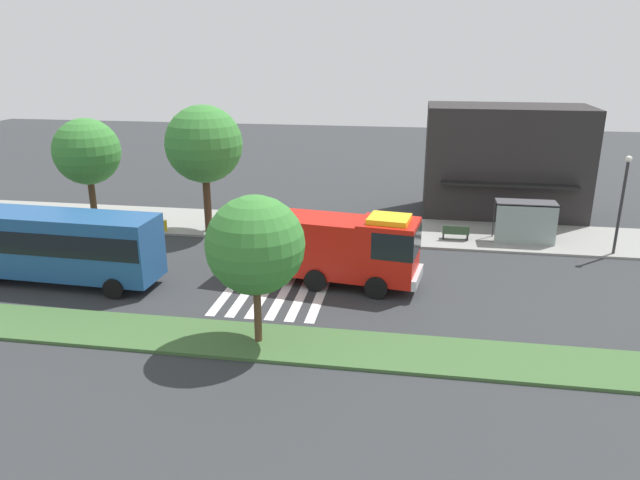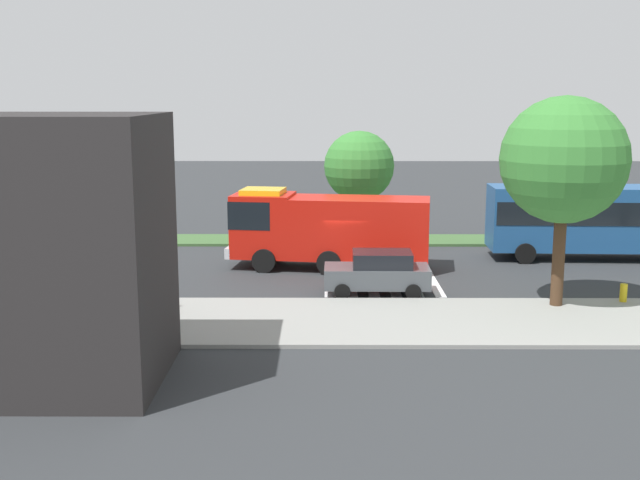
{
  "view_description": "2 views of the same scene",
  "coord_description": "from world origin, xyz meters",
  "px_view_note": "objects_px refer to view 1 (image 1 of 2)",
  "views": [
    {
      "loc": [
        5.22,
        -27.81,
        11.48
      ],
      "look_at": [
        0.35,
        1.85,
        1.51
      ],
      "focal_mm": 33.19,
      "sensor_mm": 36.0,
      "label": 1
    },
    {
      "loc": [
        1.28,
        35.73,
        8.1
      ],
      "look_at": [
        1.42,
        1.81,
        1.75
      ],
      "focal_mm": 44.0,
      "sensor_mm": 36.0,
      "label": 2
    }
  ],
  "objects_px": {
    "transit_bus": "(57,242)",
    "sidewalk_tree_center": "(204,144)",
    "sidewalk_tree_west": "(87,152)",
    "median_tree_far_west": "(255,245)",
    "street_lamp": "(623,196)",
    "bus_stop_shelter": "(526,215)",
    "fire_truck": "(333,245)",
    "fire_hydrant": "(165,226)",
    "parked_car_west": "(305,235)",
    "bench_near_shelter": "(456,232)"
  },
  "relations": [
    {
      "from": "transit_bus",
      "to": "bench_near_shelter",
      "type": "bearing_deg",
      "value": -151.5
    },
    {
      "from": "parked_car_west",
      "to": "sidewalk_tree_west",
      "type": "relative_size",
      "value": 0.62
    },
    {
      "from": "transit_bus",
      "to": "bus_stop_shelter",
      "type": "height_order",
      "value": "transit_bus"
    },
    {
      "from": "median_tree_far_west",
      "to": "fire_hydrant",
      "type": "relative_size",
      "value": 8.55
    },
    {
      "from": "parked_car_west",
      "to": "sidewalk_tree_west",
      "type": "xyz_separation_m",
      "value": [
        -14.49,
        2.2,
        4.08
      ]
    },
    {
      "from": "bus_stop_shelter",
      "to": "street_lamp",
      "type": "height_order",
      "value": "street_lamp"
    },
    {
      "from": "median_tree_far_west",
      "to": "bus_stop_shelter",
      "type": "bearing_deg",
      "value": 49.3
    },
    {
      "from": "parked_car_west",
      "to": "transit_bus",
      "type": "xyz_separation_m",
      "value": [
        -11.19,
        -6.99,
        1.24
      ]
    },
    {
      "from": "fire_truck",
      "to": "fire_hydrant",
      "type": "distance_m",
      "value": 13.49
    },
    {
      "from": "bench_near_shelter",
      "to": "street_lamp",
      "type": "distance_m",
      "value": 9.31
    },
    {
      "from": "street_lamp",
      "to": "median_tree_far_west",
      "type": "bearing_deg",
      "value": -142.21
    },
    {
      "from": "parked_car_west",
      "to": "street_lamp",
      "type": "height_order",
      "value": "street_lamp"
    },
    {
      "from": "bus_stop_shelter",
      "to": "street_lamp",
      "type": "relative_size",
      "value": 0.62
    },
    {
      "from": "sidewalk_tree_west",
      "to": "fire_hydrant",
      "type": "relative_size",
      "value": 9.96
    },
    {
      "from": "fire_truck",
      "to": "parked_car_west",
      "type": "bearing_deg",
      "value": 123.73
    },
    {
      "from": "bus_stop_shelter",
      "to": "bench_near_shelter",
      "type": "xyz_separation_m",
      "value": [
        -4.0,
        -0.04,
        -1.3
      ]
    },
    {
      "from": "median_tree_far_west",
      "to": "fire_hydrant",
      "type": "distance_m",
      "value": 16.88
    },
    {
      "from": "transit_bus",
      "to": "fire_hydrant",
      "type": "relative_size",
      "value": 14.9
    },
    {
      "from": "sidewalk_tree_center",
      "to": "fire_hydrant",
      "type": "height_order",
      "value": "sidewalk_tree_center"
    },
    {
      "from": "fire_truck",
      "to": "median_tree_far_west",
      "type": "height_order",
      "value": "median_tree_far_west"
    },
    {
      "from": "sidewalk_tree_west",
      "to": "street_lamp",
      "type": "bearing_deg",
      "value": -0.72
    },
    {
      "from": "sidewalk_tree_west",
      "to": "sidewalk_tree_center",
      "type": "bearing_deg",
      "value": -0.0
    },
    {
      "from": "fire_truck",
      "to": "street_lamp",
      "type": "relative_size",
      "value": 1.71
    },
    {
      "from": "fire_truck",
      "to": "street_lamp",
      "type": "height_order",
      "value": "street_lamp"
    },
    {
      "from": "median_tree_far_west",
      "to": "bench_near_shelter",
      "type": "bearing_deg",
      "value": 59.61
    },
    {
      "from": "sidewalk_tree_center",
      "to": "street_lamp",
      "type": "bearing_deg",
      "value": -0.95
    },
    {
      "from": "fire_truck",
      "to": "street_lamp",
      "type": "bearing_deg",
      "value": 31.33
    },
    {
      "from": "street_lamp",
      "to": "transit_bus",
      "type": "bearing_deg",
      "value": -163.0
    },
    {
      "from": "bus_stop_shelter",
      "to": "sidewalk_tree_center",
      "type": "distance_m",
      "value": 19.84
    },
    {
      "from": "street_lamp",
      "to": "sidewalk_tree_center",
      "type": "bearing_deg",
      "value": 179.05
    },
    {
      "from": "parked_car_west",
      "to": "bench_near_shelter",
      "type": "height_order",
      "value": "parked_car_west"
    },
    {
      "from": "transit_bus",
      "to": "sidewalk_tree_west",
      "type": "bearing_deg",
      "value": -68.13
    },
    {
      "from": "sidewalk_tree_west",
      "to": "median_tree_far_west",
      "type": "bearing_deg",
      "value": -43.05
    },
    {
      "from": "fire_truck",
      "to": "sidewalk_tree_center",
      "type": "relative_size",
      "value": 1.21
    },
    {
      "from": "parked_car_west",
      "to": "bus_stop_shelter",
      "type": "relative_size",
      "value": 1.23
    },
    {
      "from": "bus_stop_shelter",
      "to": "sidewalk_tree_center",
      "type": "height_order",
      "value": "sidewalk_tree_center"
    },
    {
      "from": "bus_stop_shelter",
      "to": "median_tree_far_west",
      "type": "distance_m",
      "value": 19.31
    },
    {
      "from": "fire_truck",
      "to": "fire_hydrant",
      "type": "height_order",
      "value": "fire_truck"
    },
    {
      "from": "bus_stop_shelter",
      "to": "bench_near_shelter",
      "type": "height_order",
      "value": "bus_stop_shelter"
    },
    {
      "from": "street_lamp",
      "to": "fire_truck",
      "type": "bearing_deg",
      "value": -156.68
    },
    {
      "from": "bus_stop_shelter",
      "to": "median_tree_far_west",
      "type": "xyz_separation_m",
      "value": [
        -12.5,
        -14.54,
        2.3
      ]
    },
    {
      "from": "fire_truck",
      "to": "sidewalk_tree_center",
      "type": "xyz_separation_m",
      "value": [
        -8.98,
        6.98,
        3.66
      ]
    },
    {
      "from": "fire_truck",
      "to": "bus_stop_shelter",
      "type": "xyz_separation_m",
      "value": [
        10.48,
        7.72,
        -0.12
      ]
    },
    {
      "from": "sidewalk_tree_center",
      "to": "sidewalk_tree_west",
      "type": "bearing_deg",
      "value": 180.0
    },
    {
      "from": "median_tree_far_west",
      "to": "fire_hydrant",
      "type": "bearing_deg",
      "value": 126.15
    },
    {
      "from": "transit_bus",
      "to": "sidewalk_tree_center",
      "type": "bearing_deg",
      "value": -114.03
    },
    {
      "from": "transit_bus",
      "to": "sidewalk_tree_west",
      "type": "xyz_separation_m",
      "value": [
        -3.29,
        9.19,
        2.85
      ]
    },
    {
      "from": "street_lamp",
      "to": "sidewalk_tree_west",
      "type": "distance_m",
      "value": 32.09
    },
    {
      "from": "parked_car_west",
      "to": "street_lamp",
      "type": "relative_size",
      "value": 0.77
    },
    {
      "from": "bus_stop_shelter",
      "to": "fire_hydrant",
      "type": "xyz_separation_m",
      "value": [
        -22.22,
        -1.24,
        -1.4
      ]
    }
  ]
}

